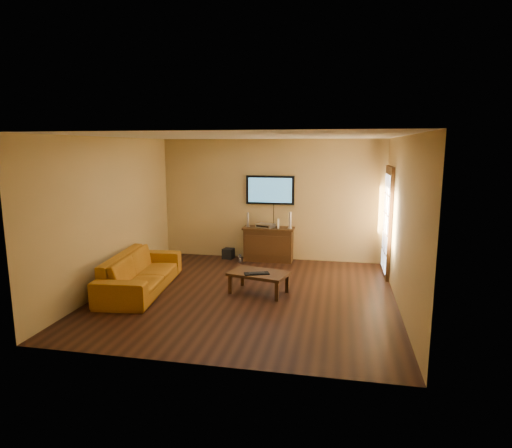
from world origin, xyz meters
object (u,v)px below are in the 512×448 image
(speaker_right, at_px, (290,221))
(coffee_table, at_px, (259,275))
(speaker_left, at_px, (248,220))
(subwoofer, at_px, (228,253))
(television, at_px, (270,190))
(av_receiver, at_px, (266,225))
(sofa, at_px, (141,266))
(bottle, at_px, (240,259))
(game_console, at_px, (278,224))
(media_console, at_px, (269,244))
(keyboard, at_px, (257,273))

(speaker_right, bearing_deg, coffee_table, -97.51)
(speaker_left, bearing_deg, coffee_table, -73.01)
(coffee_table, distance_m, subwoofer, 2.47)
(television, relative_size, av_receiver, 2.94)
(sofa, bearing_deg, av_receiver, -43.41)
(sofa, xyz_separation_m, bottle, (1.31, 2.11, -0.35))
(sofa, bearing_deg, television, -42.58)
(av_receiver, relative_size, game_console, 1.86)
(television, bearing_deg, subwoofer, -169.87)
(media_console, height_order, television, television)
(game_console, bearing_deg, speaker_left, 170.09)
(bottle, bearing_deg, sofa, -121.79)
(coffee_table, height_order, sofa, sofa)
(television, xyz_separation_m, bottle, (-0.60, -0.47, -1.49))
(sofa, height_order, speaker_left, speaker_left)
(television, relative_size, coffee_table, 0.98)
(media_console, height_order, bottle, media_console)
(bottle, relative_size, keyboard, 0.43)
(game_console, distance_m, bottle, 1.15)
(speaker_left, distance_m, bottle, 0.88)
(media_console, relative_size, av_receiver, 3.09)
(speaker_right, bearing_deg, game_console, 180.00)
(sofa, distance_m, keyboard, 2.09)
(speaker_right, relative_size, av_receiver, 0.99)
(av_receiver, distance_m, bottle, 0.93)
(keyboard, bearing_deg, coffee_table, 81.83)
(television, xyz_separation_m, subwoofer, (-0.94, -0.17, -1.46))
(bottle, distance_m, keyboard, 2.15)
(television, xyz_separation_m, sofa, (-1.90, -2.58, -1.14))
(bottle, bearing_deg, av_receiver, 29.75)
(coffee_table, relative_size, sofa, 0.49)
(av_receiver, distance_m, subwoofer, 1.10)
(television, distance_m, speaker_right, 0.83)
(media_console, relative_size, game_console, 5.77)
(television, xyz_separation_m, coffee_table, (0.19, -2.35, -1.25))
(keyboard, bearing_deg, speaker_left, 105.88)
(television, bearing_deg, speaker_right, -21.32)
(game_console, bearing_deg, subwoofer, 171.42)
(media_console, distance_m, speaker_right, 0.72)
(television, xyz_separation_m, av_receiver, (-0.07, -0.17, -0.78))
(media_console, distance_m, coffee_table, 2.18)
(media_console, xyz_separation_m, speaker_right, (0.48, -0.01, 0.54))
(subwoofer, bearing_deg, bottle, -32.42)
(speaker_right, relative_size, keyboard, 0.81)
(subwoofer, height_order, bottle, subwoofer)
(media_console, bearing_deg, sofa, -128.39)
(coffee_table, xyz_separation_m, speaker_left, (-0.67, 2.19, 0.58))
(coffee_table, bearing_deg, keyboard, -98.17)
(game_console, bearing_deg, av_receiver, 169.33)
(coffee_table, height_order, av_receiver, av_receiver)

